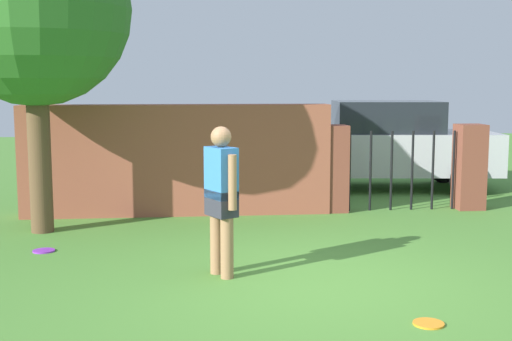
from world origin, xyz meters
TOP-DOWN VIEW (x-y plane):
  - ground_plane at (0.00, 0.00)m, footprint 40.00×40.00m
  - brick_wall at (-1.50, 3.97)m, footprint 4.82×0.50m
  - tree at (-3.36, 2.85)m, footprint 2.62×2.62m
  - person at (-0.96, 0.42)m, footprint 0.36×0.49m
  - fence_gate at (2.15, 3.97)m, footprint 2.72×0.44m
  - car at (2.53, 6.22)m, footprint 4.35×2.25m
  - frisbee_purple at (-3.11, 1.69)m, footprint 0.27×0.27m
  - frisbee_orange at (0.76, -1.25)m, footprint 0.27×0.27m

SIDE VIEW (x-z plane):
  - ground_plane at x=0.00m, z-range 0.00..0.00m
  - frisbee_purple at x=-3.11m, z-range 0.00..0.02m
  - frisbee_orange at x=0.76m, z-range 0.00..0.02m
  - fence_gate at x=2.15m, z-range 0.00..1.40m
  - car at x=2.53m, z-range 0.00..1.72m
  - brick_wall at x=-1.50m, z-range 0.00..1.74m
  - person at x=-0.96m, z-range 0.09..1.71m
  - tree at x=-3.36m, z-range 0.85..5.22m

